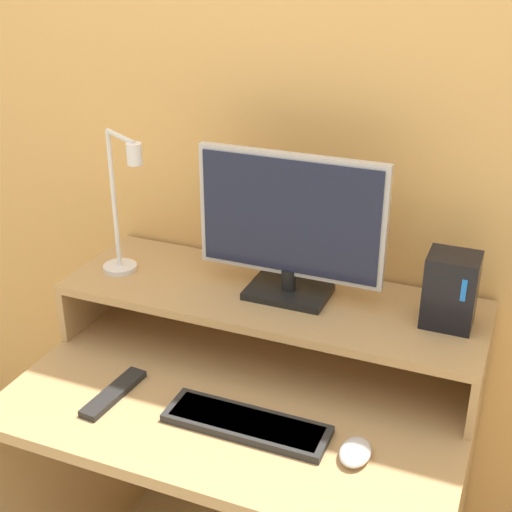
% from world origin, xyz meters
% --- Properties ---
extents(wall_back, '(6.00, 0.05, 2.50)m').
position_xyz_m(wall_back, '(0.00, 0.73, 1.25)').
color(wall_back, '#E5AD60').
rests_on(wall_back, ground_plane).
extents(desk, '(1.04, 0.69, 0.75)m').
position_xyz_m(desk, '(0.00, 0.35, 0.52)').
color(desk, tan).
rests_on(desk, ground_plane).
extents(monitor_shelf, '(1.04, 0.34, 0.16)m').
position_xyz_m(monitor_shelf, '(0.00, 0.52, 0.89)').
color(monitor_shelf, tan).
rests_on(monitor_shelf, desk).
extents(monitor, '(0.46, 0.14, 0.36)m').
position_xyz_m(monitor, '(0.04, 0.53, 1.10)').
color(monitor, black).
rests_on(monitor, monitor_shelf).
extents(desk_lamp, '(0.18, 0.13, 0.38)m').
position_xyz_m(desk_lamp, '(-0.38, 0.47, 1.09)').
color(desk_lamp, silver).
rests_on(desk_lamp, monitor_shelf).
extents(router_dock, '(0.11, 0.10, 0.17)m').
position_xyz_m(router_dock, '(0.42, 0.54, 1.00)').
color(router_dock, black).
rests_on(router_dock, monitor_shelf).
extents(keyboard, '(0.36, 0.11, 0.02)m').
position_xyz_m(keyboard, '(0.06, 0.22, 0.76)').
color(keyboard, '#282828').
rests_on(keyboard, desk).
extents(mouse, '(0.06, 0.09, 0.03)m').
position_xyz_m(mouse, '(0.31, 0.21, 0.77)').
color(mouse, silver).
rests_on(mouse, desk).
extents(remote_control, '(0.06, 0.20, 0.02)m').
position_xyz_m(remote_control, '(-0.27, 0.20, 0.76)').
color(remote_control, black).
rests_on(remote_control, desk).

